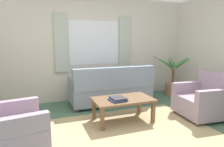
% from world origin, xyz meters
% --- Properties ---
extents(ground_plane, '(6.24, 6.24, 0.00)m').
position_xyz_m(ground_plane, '(0.00, 0.00, 0.00)').
color(ground_plane, '#476B56').
extents(wall_back, '(5.32, 0.12, 2.60)m').
position_xyz_m(wall_back, '(0.00, 2.26, 1.30)').
color(wall_back, silver).
rests_on(wall_back, ground_plane).
extents(window_with_curtains, '(1.98, 0.07, 1.40)m').
position_xyz_m(window_with_curtains, '(0.00, 2.18, 1.45)').
color(window_with_curtains, white).
extents(area_rug, '(2.72, 2.08, 0.01)m').
position_xyz_m(area_rug, '(0.00, 0.00, 0.01)').
color(area_rug, tan).
rests_on(area_rug, ground_plane).
extents(couch, '(1.90, 0.82, 0.92)m').
position_xyz_m(couch, '(0.22, 1.56, 0.37)').
color(couch, gray).
rests_on(couch, ground_plane).
extents(armchair_left, '(0.95, 0.97, 0.88)m').
position_xyz_m(armchair_left, '(-1.80, -0.01, 0.35)').
color(armchair_left, '#998499').
rests_on(armchair_left, ground_plane).
extents(armchair_right, '(0.89, 0.91, 0.88)m').
position_xyz_m(armchair_right, '(1.64, 0.15, 0.35)').
color(armchair_right, '#998499').
rests_on(armchair_right, ground_plane).
extents(coffee_table, '(1.10, 0.64, 0.44)m').
position_xyz_m(coffee_table, '(0.06, 0.51, 0.38)').
color(coffee_table, brown).
rests_on(coffee_table, ground_plane).
extents(book_stack_on_table, '(0.30, 0.30, 0.06)m').
position_xyz_m(book_stack_on_table, '(-0.08, 0.42, 0.47)').
color(book_stack_on_table, '#335199').
rests_on(book_stack_on_table, coffee_table).
extents(potted_plant, '(1.21, 1.10, 1.18)m').
position_xyz_m(potted_plant, '(2.11, 1.71, 0.46)').
color(potted_plant, '#9E6B4C').
rests_on(potted_plant, ground_plane).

